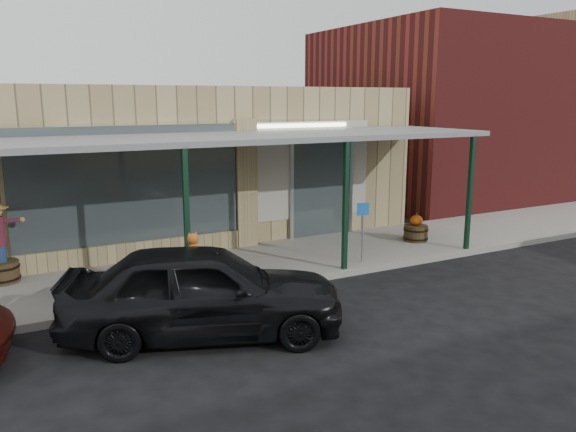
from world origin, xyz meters
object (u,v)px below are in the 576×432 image
barrel_scarecrow (0,255)px  handicap_sign (363,224)px  barrel_pumpkin (416,231)px  parked_sedan (203,291)px

barrel_scarecrow → handicap_sign: bearing=1.9°
barrel_pumpkin → parked_sedan: size_ratio=0.16×
barrel_scarecrow → handicap_sign: size_ratio=1.23×
barrel_pumpkin → parked_sedan: bearing=-157.5°
parked_sedan → barrel_pumpkin: bearing=-46.9°
handicap_sign → parked_sedan: bearing=-143.5°
barrel_pumpkin → parked_sedan: 7.57m
barrel_pumpkin → parked_sedan: (-6.98, -2.90, 0.37)m
barrel_pumpkin → parked_sedan: parked_sedan is taller
parked_sedan → barrel_scarecrow: bearing=55.5°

